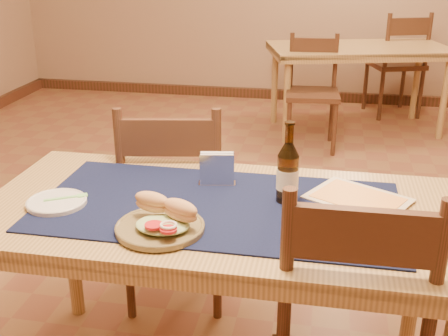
% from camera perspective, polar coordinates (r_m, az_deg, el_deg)
% --- Properties ---
extents(main_table, '(1.60, 0.80, 0.75)m').
position_cam_1_polar(main_table, '(1.92, -0.56, -6.16)').
color(main_table, tan).
rests_on(main_table, ground).
extents(placemat, '(1.20, 0.60, 0.01)m').
position_cam_1_polar(placemat, '(1.88, -0.57, -3.86)').
color(placemat, '#0F1539').
rests_on(placemat, main_table).
extents(baseboard, '(6.00, 7.00, 0.10)m').
position_cam_1_polar(baseboard, '(2.91, 2.60, -9.61)').
color(baseboard, '#4A271A').
rests_on(baseboard, ground).
extents(back_table, '(1.65, 1.13, 0.75)m').
position_cam_1_polar(back_table, '(5.06, 13.53, 11.03)').
color(back_table, tan).
rests_on(back_table, ground).
extents(chair_main_far, '(0.52, 0.52, 0.98)m').
position_cam_1_polar(chair_main_far, '(2.50, -5.08, -3.33)').
color(chair_main_far, '#4A271A').
rests_on(chair_main_far, ground).
extents(chair_back_near, '(0.45, 0.45, 0.90)m').
position_cam_1_polar(chair_back_near, '(4.61, 8.97, 7.80)').
color(chair_back_near, '#4A271A').
rests_on(chair_back_near, ground).
extents(chair_back_far, '(0.58, 0.58, 0.99)m').
position_cam_1_polar(chair_back_far, '(5.66, 17.21, 10.20)').
color(chair_back_far, '#4A271A').
rests_on(chair_back_far, ground).
extents(sandwich_plate, '(0.27, 0.27, 0.10)m').
position_cam_1_polar(sandwich_plate, '(1.72, -6.32, -5.46)').
color(sandwich_plate, brown).
rests_on(sandwich_plate, placemat).
extents(side_plate, '(0.20, 0.20, 0.02)m').
position_cam_1_polar(side_plate, '(1.96, -16.64, -3.29)').
color(side_plate, silver).
rests_on(side_plate, placemat).
extents(fork, '(0.13, 0.09, 0.00)m').
position_cam_1_polar(fork, '(1.97, -15.44, -2.87)').
color(fork, '#86E17B').
rests_on(fork, side_plate).
extents(beer_bottle, '(0.07, 0.07, 0.28)m').
position_cam_1_polar(beer_bottle, '(1.88, 6.48, -0.46)').
color(beer_bottle, '#462A0C').
rests_on(beer_bottle, placemat).
extents(napkin_holder, '(0.14, 0.07, 0.12)m').
position_cam_1_polar(napkin_holder, '(2.02, -0.72, -0.17)').
color(napkin_holder, silver).
rests_on(napkin_holder, placemat).
extents(menu_card, '(0.39, 0.36, 0.01)m').
position_cam_1_polar(menu_card, '(1.97, 13.46, -3.00)').
color(menu_card, beige).
rests_on(menu_card, placemat).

